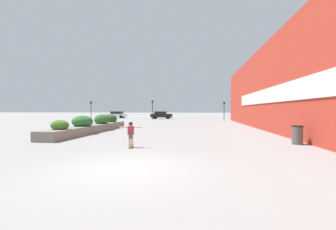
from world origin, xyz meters
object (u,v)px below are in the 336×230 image
car_center_right (116,115)px  skateboard (131,146)px  car_leftmost (278,115)px  traffic_light_left (152,106)px  traffic_light_far_left (91,107)px  trash_bin (297,135)px  skateboarder (131,131)px  traffic_light_right (224,108)px  car_center_left (161,115)px

car_center_right → skateboard: bearing=-158.7°
car_leftmost → traffic_light_left: bearing=-74.6°
traffic_light_far_left → trash_bin: bearing=-48.1°
skateboarder → traffic_light_right: 31.25m
car_center_right → traffic_light_far_left: (-2.28, -7.52, 1.57)m
trash_bin → car_center_right: bearing=122.8°
car_center_right → car_center_left: bearing=-106.1°
trash_bin → car_center_left: (-12.42, 32.75, 0.30)m
skateboard → traffic_light_left: size_ratio=0.20×
traffic_light_left → traffic_light_far_left: bearing=-179.6°
skateboarder → traffic_light_right: bearing=62.7°
traffic_light_far_left → car_center_left: bearing=18.9°
car_center_left → traffic_light_far_left: size_ratio=1.24×
car_leftmost → traffic_light_left: traffic_light_left is taller
traffic_light_right → traffic_light_far_left: 24.91m
traffic_light_left → traffic_light_far_left: 11.98m
trash_bin → traffic_light_right: 28.24m
skateboard → car_leftmost: bearing=50.0°
car_leftmost → traffic_light_far_left: bearing=-79.4°
car_center_right → traffic_light_far_left: traffic_light_far_left is taller
car_center_right → traffic_light_left: 12.33m
skateboard → traffic_light_right: 31.30m
skateboard → traffic_light_left: (-5.10, 30.45, 2.38)m
trash_bin → skateboard: bearing=-166.2°
skateboard → traffic_light_right: size_ratio=0.22×
car_center_right → traffic_light_right: size_ratio=1.39×
traffic_light_right → skateboard: bearing=-104.5°
car_leftmost → car_center_left: bearing=-84.3°
skateboarder → traffic_light_left: size_ratio=0.31×
traffic_light_left → traffic_light_right: bearing=-1.0°
trash_bin → traffic_light_right: traffic_light_right is taller
traffic_light_left → traffic_light_right: traffic_light_left is taller
car_leftmost → skateboard: bearing=-27.3°
car_leftmost → traffic_light_right: traffic_light_right is taller
skateboarder → car_center_right: size_ratio=0.25×
skateboarder → car_center_right: bearing=98.6°
trash_bin → car_leftmost: car_leftmost is taller
trash_bin → traffic_light_right: (-0.46, 28.18, 1.74)m
traffic_light_left → traffic_light_right: (12.93, -0.22, -0.22)m
skateboard → traffic_light_far_left: bearing=106.6°
skateboarder → traffic_light_right: (7.83, 30.22, 1.46)m
skateboarder → trash_bin: skateboarder is taller
trash_bin → traffic_light_far_left: (-25.37, 28.31, 1.86)m
car_leftmost → car_center_right: car_leftmost is taller
car_center_right → traffic_light_far_left: 8.01m
skateboarder → car_center_right: car_center_right is taller
skateboarder → traffic_light_left: traffic_light_left is taller
skateboard → trash_bin: size_ratio=0.73×
skateboarder → traffic_light_far_left: bearing=106.6°
skateboarder → traffic_light_right: size_ratio=0.35×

